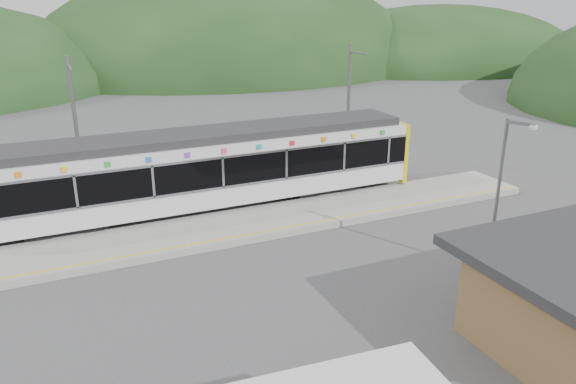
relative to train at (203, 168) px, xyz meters
name	(u,v)px	position (x,y,z in m)	size (l,w,h in m)	color
ground	(300,255)	(2.04, -6.00, -2.06)	(120.00, 120.00, 0.00)	#4C4C4F
hills	(365,191)	(8.23, -0.71, -2.06)	(146.00, 149.00, 26.00)	#1E3D19
platform	(268,221)	(2.04, -2.70, -1.91)	(26.00, 3.20, 0.30)	#9E9E99
yellow_line	(280,229)	(2.04, -4.00, -1.76)	(26.00, 0.10, 0.01)	yellow
train	(203,168)	(0.00, 0.00, 0.00)	(20.44, 3.01, 3.74)	black
catenary_mast_west	(77,132)	(-4.96, 2.56, 1.58)	(0.18, 1.80, 7.00)	slate
catenary_mast_east	(349,107)	(9.04, 2.56, 1.58)	(0.18, 1.80, 7.00)	slate
lamp_post	(502,184)	(7.68, -10.12, 1.30)	(0.50, 1.06, 5.62)	slate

